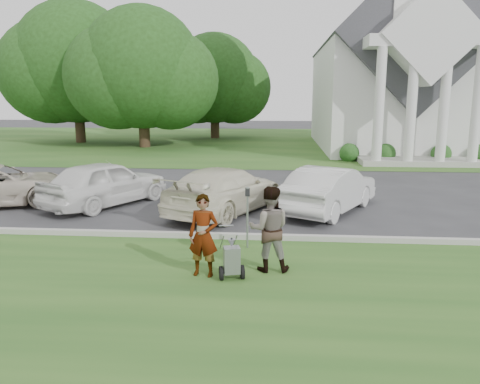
# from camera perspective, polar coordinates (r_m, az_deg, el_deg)

# --- Properties ---
(ground) EXTENTS (120.00, 120.00, 0.00)m
(ground) POSITION_cam_1_polar(r_m,az_deg,el_deg) (11.47, -3.10, -6.53)
(ground) COLOR #333335
(ground) RESTS_ON ground
(grass_strip) EXTENTS (80.00, 7.00, 0.01)m
(grass_strip) POSITION_cam_1_polar(r_m,az_deg,el_deg) (8.70, -5.79, -12.61)
(grass_strip) COLOR #24501B
(grass_strip) RESTS_ON ground
(church_lawn) EXTENTS (80.00, 30.00, 0.01)m
(church_lawn) POSITION_cam_1_polar(r_m,az_deg,el_deg) (38.00, 2.36, 6.19)
(church_lawn) COLOR #24501B
(church_lawn) RESTS_ON ground
(curb) EXTENTS (80.00, 0.18, 0.15)m
(curb) POSITION_cam_1_polar(r_m,az_deg,el_deg) (11.97, -2.75, -5.38)
(curb) COLOR #9E9E93
(curb) RESTS_ON ground
(church) EXTENTS (9.19, 19.00, 24.10)m
(church) POSITION_cam_1_polar(r_m,az_deg,el_deg) (34.82, 17.68, 14.96)
(church) COLOR white
(church) RESTS_ON ground
(tree_left) EXTENTS (10.63, 8.40, 9.71)m
(tree_left) POSITION_cam_1_polar(r_m,az_deg,el_deg) (34.17, -11.89, 13.93)
(tree_left) COLOR #332316
(tree_left) RESTS_ON ground
(tree_far) EXTENTS (11.64, 9.20, 10.73)m
(tree_far) POSITION_cam_1_polar(r_m,az_deg,el_deg) (39.06, -19.38, 14.07)
(tree_far) COLOR #332316
(tree_far) RESTS_ON ground
(tree_back) EXTENTS (9.61, 7.60, 8.89)m
(tree_back) POSITION_cam_1_polar(r_m,az_deg,el_deg) (41.18, -3.15, 13.17)
(tree_back) COLOR #332316
(tree_back) RESTS_ON ground
(striping_cart) EXTENTS (0.62, 1.03, 0.90)m
(striping_cart) POSITION_cam_1_polar(r_m,az_deg,el_deg) (9.30, -1.03, -8.38)
(striping_cart) COLOR black
(striping_cart) RESTS_ON ground
(person_left) EXTENTS (0.66, 0.48, 1.67)m
(person_left) POSITION_cam_1_polar(r_m,az_deg,el_deg) (9.36, -4.49, -5.40)
(person_left) COLOR #999999
(person_left) RESTS_ON ground
(person_right) EXTENTS (0.90, 0.71, 1.78)m
(person_right) POSITION_cam_1_polar(r_m,az_deg,el_deg) (9.62, 3.58, -4.58)
(person_right) COLOR #999999
(person_right) RESTS_ON ground
(parking_meter_near) EXTENTS (0.11, 0.10, 1.48)m
(parking_meter_near) POSITION_cam_1_polar(r_m,az_deg,el_deg) (11.00, 0.92, -2.23)
(parking_meter_near) COLOR gray
(parking_meter_near) RESTS_ON ground
(car_b) EXTENTS (3.74, 4.77, 1.52)m
(car_b) POSITION_cam_1_polar(r_m,az_deg,el_deg) (16.06, -16.07, 1.07)
(car_b) COLOR white
(car_b) RESTS_ON ground
(car_c) EXTENTS (3.88, 5.29, 1.42)m
(car_c) POSITION_cam_1_polar(r_m,az_deg,el_deg) (14.53, -1.82, 0.26)
(car_c) COLOR beige
(car_c) RESTS_ON ground
(car_d) EXTENTS (3.44, 4.56, 1.44)m
(car_d) POSITION_cam_1_polar(r_m,az_deg,el_deg) (14.86, 10.91, 0.34)
(car_d) COLOR silver
(car_d) RESTS_ON ground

